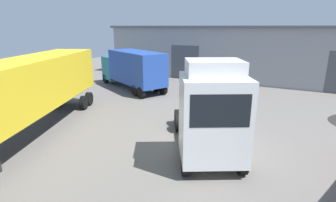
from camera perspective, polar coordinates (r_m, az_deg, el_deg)
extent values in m
plane|color=slate|center=(13.70, 8.11, -8.14)|extent=(60.00, 60.00, 0.00)
cube|color=#93999E|center=(31.20, 20.23, 9.73)|extent=(33.63, 9.89, 5.36)
cube|color=#565B60|center=(31.07, 20.74, 14.86)|extent=(34.13, 10.39, 0.25)
cube|color=#4C5156|center=(28.54, 3.66, 8.39)|extent=(3.20, 0.08, 3.60)
cube|color=silver|center=(10.43, 9.72, -3.59)|extent=(3.35, 3.31, 3.30)
cube|color=silver|center=(10.15, 10.02, 7.13)|extent=(2.65, 2.49, 0.60)
cube|color=black|center=(9.13, 11.30, -2.13)|extent=(1.88, 1.09, 1.19)
cube|color=#232326|center=(13.91, 6.93, -5.12)|extent=(3.68, 4.47, 0.24)
cylinder|color=#B2B2B7|center=(13.61, 11.47, -6.60)|extent=(1.02, 1.23, 0.56)
cylinder|color=black|center=(10.83, 15.78, -12.78)|extent=(0.71, 0.96, 0.93)
cylinder|color=black|center=(10.41, 3.81, -13.40)|extent=(0.71, 0.96, 0.93)
cylinder|color=black|center=(14.70, 10.84, -4.62)|extent=(0.71, 0.96, 0.93)
cylinder|color=black|center=(14.39, 2.22, -4.79)|extent=(0.71, 0.96, 0.93)
cylinder|color=black|center=(15.52, 10.15, -3.46)|extent=(0.71, 0.96, 0.93)
cylinder|color=black|center=(15.24, 2.00, -3.58)|extent=(0.71, 0.96, 0.93)
cube|color=yellow|center=(15.28, -28.27, 3.10)|extent=(7.15, 12.20, 2.62)
cube|color=#232326|center=(15.61, -27.59, -2.01)|extent=(6.46, 11.90, 0.24)
cylinder|color=black|center=(19.01, -17.86, -0.33)|extent=(0.65, 0.99, 0.95)
cylinder|color=black|center=(19.93, -23.74, -0.19)|extent=(0.65, 0.99, 0.95)
cylinder|color=black|center=(19.90, -16.82, 0.48)|extent=(0.65, 0.99, 0.95)
cylinder|color=black|center=(20.78, -22.50, 0.58)|extent=(0.65, 0.99, 0.95)
cube|color=#197075|center=(27.04, -11.11, 7.20)|extent=(2.78, 3.00, 2.20)
cube|color=black|center=(27.82, -11.96, 8.22)|extent=(0.98, 1.83, 0.88)
cube|color=#2347A3|center=(23.32, -6.87, 7.31)|extent=(6.74, 5.01, 2.74)
cylinder|color=black|center=(27.22, -13.40, 4.77)|extent=(0.97, 0.69, 0.94)
cylinder|color=black|center=(28.07, -9.43, 5.32)|extent=(0.97, 0.69, 0.94)
cylinder|color=black|center=(21.79, -7.14, 2.34)|extent=(0.97, 0.69, 0.94)
cylinder|color=black|center=(22.83, -2.51, 3.08)|extent=(0.97, 0.69, 0.94)
cylinder|color=black|center=(20.94, -5.82, 1.82)|extent=(0.97, 0.69, 0.94)
cylinder|color=black|center=(22.03, -1.08, 2.61)|extent=(0.97, 0.69, 0.94)
cube|color=black|center=(16.97, 7.44, -3.22)|extent=(0.40, 0.40, 0.04)
cone|color=orange|center=(16.89, 7.47, -2.40)|extent=(0.36, 0.36, 0.55)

